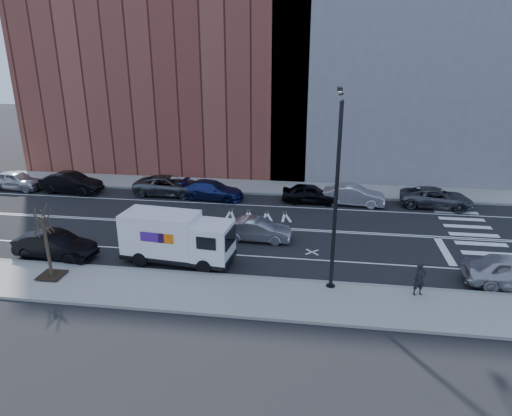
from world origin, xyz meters
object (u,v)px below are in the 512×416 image
(fedex_van, at_px, (176,237))
(far_parked_b, at_px, (71,183))
(driving_sedan, at_px, (257,230))
(far_parked_a, at_px, (16,180))
(pedestrian, at_px, (419,279))

(fedex_van, xyz_separation_m, far_parked_b, (-12.25, 10.97, -0.64))
(far_parked_b, bearing_deg, driving_sedan, -108.51)
(far_parked_b, bearing_deg, fedex_van, -125.77)
(driving_sedan, bearing_deg, far_parked_a, 71.39)
(fedex_van, bearing_deg, far_parked_b, 144.09)
(far_parked_b, distance_m, pedestrian, 27.78)
(far_parked_a, height_order, pedestrian, pedestrian)
(far_parked_b, bearing_deg, pedestrian, -111.79)
(fedex_van, xyz_separation_m, driving_sedan, (3.90, 3.58, -0.78))
(far_parked_a, distance_m, pedestrian, 32.34)
(driving_sedan, height_order, pedestrian, pedestrian)
(fedex_van, distance_m, driving_sedan, 5.35)
(far_parked_a, relative_size, driving_sedan, 1.11)
(far_parked_b, height_order, driving_sedan, far_parked_b)
(far_parked_b, xyz_separation_m, driving_sedan, (16.15, -7.39, -0.14))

